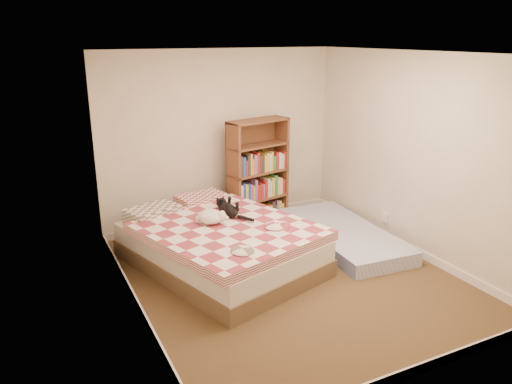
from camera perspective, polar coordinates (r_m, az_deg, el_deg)
name	(u,v)px	position (r m, az deg, el deg)	size (l,w,h in m)	color
room	(291,177)	(5.44, 4.02, 1.72)	(3.51, 4.01, 2.51)	#4B3920
bed	(219,243)	(6.06, -4.30, -5.82)	(2.20, 2.66, 0.61)	brown
bookshelf	(257,186)	(7.28, 0.14, 0.70)	(0.99, 0.51, 1.54)	#552E1D
floor_mattress	(342,235)	(6.86, 9.85, -4.84)	(0.94, 2.09, 0.19)	#7285BE
black_cat	(227,208)	(6.18, -3.29, -1.89)	(0.23, 0.71, 0.16)	black
white_dog	(212,217)	(5.89, -5.07, -2.82)	(0.33, 0.34, 0.16)	white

